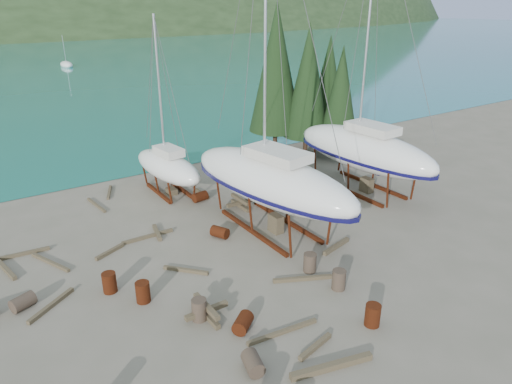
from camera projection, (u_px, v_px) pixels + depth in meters
ground at (262, 269)px, 20.70m from camera, size 600.00×600.00×0.00m
far_house_right at (51, 26)px, 180.60m from camera, size 6.60×5.60×5.60m
cypress_near_right at (308, 81)px, 34.14m from camera, size 3.60×3.60×10.00m
cypress_mid_right at (341, 95)px, 33.72m from camera, size 3.06×3.06×8.50m
cypress_back_left at (276, 68)px, 34.56m from camera, size 4.14×4.14×11.50m
cypress_far_right at (328, 84)px, 36.68m from camera, size 3.24×3.24×9.00m
moored_boat_mid at (66, 65)px, 86.99m from camera, size 2.00×5.00×6.05m
large_sailboat_near at (270, 179)px, 23.48m from camera, size 4.99×11.40×17.36m
large_sailboat_far at (364, 149)px, 28.60m from camera, size 3.69×10.69×16.65m
small_sailboat_shore at (168, 166)px, 28.52m from camera, size 2.88×6.87×10.67m
worker at (318, 200)px, 25.58m from camera, size 0.57×0.77×1.93m
drum_1 at (253, 363)px, 14.91m from camera, size 0.78×1.00×0.58m
drum_4 at (200, 197)px, 27.77m from camera, size 0.94×0.68×0.58m
drum_5 at (310, 263)px, 20.40m from camera, size 0.58×0.58×0.88m
drum_6 at (220, 232)px, 23.45m from camera, size 0.91×1.04×0.58m
drum_7 at (373, 315)px, 16.97m from camera, size 0.58×0.58×0.88m
drum_8 at (109, 283)px, 18.95m from camera, size 0.58×0.58×0.88m
drum_12 at (243, 323)px, 16.78m from camera, size 1.05×1.00×0.58m
drum_14 at (143, 292)px, 18.32m from camera, size 0.58×0.58×0.88m
drum_15 at (23, 302)px, 17.96m from camera, size 1.04×0.88×0.58m
drum_16 at (199, 310)px, 17.27m from camera, size 0.58×0.58×0.88m
drum_17 at (339, 280)px, 19.14m from camera, size 0.58×0.58×0.88m
timber_0 at (96, 205)px, 27.15m from camera, size 0.43×2.48×0.14m
timber_1 at (336, 246)px, 22.49m from camera, size 2.03×0.65×0.19m
timber_2 at (5, 268)px, 20.63m from camera, size 0.68×2.41×0.19m
timber_3 at (283, 332)px, 16.65m from camera, size 2.89×0.49×0.15m
timber_4 at (110, 252)px, 22.02m from camera, size 1.61×0.85×0.17m
timber_5 at (303, 279)px, 19.86m from camera, size 2.43×1.28×0.16m
timber_6 at (202, 194)px, 28.73m from camera, size 0.21×1.76×0.19m
timber_7 at (315, 347)px, 15.92m from camera, size 1.70×0.53×0.17m
timber_8 at (157, 232)px, 23.85m from camera, size 0.55×1.73×0.19m
timber_9 at (109, 192)px, 28.98m from camera, size 0.93×2.06×0.15m
timber_10 at (148, 236)px, 23.46m from camera, size 2.71×0.19×0.16m
timber_11 at (186, 270)px, 20.49m from camera, size 1.53×1.69×0.15m
timber_12 at (51, 305)px, 18.10m from camera, size 2.03×1.51×0.17m
timber_15 at (50, 262)px, 21.13m from camera, size 1.21×2.55×0.15m
timber_16 at (332, 366)px, 15.02m from camera, size 2.94×0.96×0.23m
timber_17 at (22, 254)px, 21.81m from camera, size 2.50×0.39×0.16m
timber_pile_fore at (207, 311)px, 17.44m from camera, size 1.80×1.80×0.60m
timber_pile_aft at (240, 203)px, 26.92m from camera, size 1.80×1.80×0.60m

